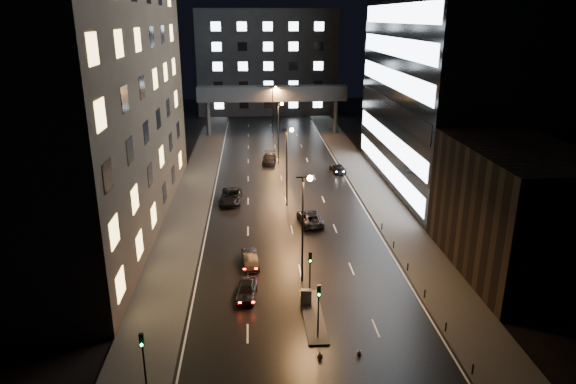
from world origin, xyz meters
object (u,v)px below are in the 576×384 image
car_toward_a (310,218)px  car_toward_b (338,168)px  car_away_b (250,259)px  utility_cabinet (306,297)px  car_away_d (269,159)px  car_away_c (231,196)px  car_away_a (247,290)px

car_toward_a → car_toward_b: car_toward_a is taller
car_away_b → car_toward_b: car_away_b is taller
car_away_b → utility_cabinet: bearing=-65.3°
car_away_d → car_toward_a: bearing=-76.6°
car_away_c → car_toward_b: size_ratio=1.35×
car_away_b → car_toward_a: car_toward_a is taller
car_away_c → car_toward_a: (9.50, -8.13, -0.08)m
car_away_d → utility_cabinet: size_ratio=3.95×
car_away_c → car_away_d: bearing=75.8°
car_toward_a → car_away_d: bearing=-87.9°
car_away_c → car_toward_a: bearing=-37.7°
car_toward_b → car_away_c: bearing=30.6°
car_away_c → utility_cabinet: car_away_c is taller
car_away_d → car_away_a: bearing=-89.4°
car_away_c → car_toward_a: size_ratio=1.11×
car_away_a → car_away_b: car_away_a is taller
car_away_c → car_toward_b: car_away_c is taller
utility_cabinet → car_toward_a: bearing=87.0°
car_away_a → car_toward_a: bearing=71.4°
car_away_a → car_away_b: size_ratio=1.00×
car_away_d → car_toward_b: 12.13m
car_away_a → car_away_d: (3.58, 42.95, 0.08)m
car_away_d → car_toward_b: car_away_d is taller
car_away_a → car_toward_a: 17.75m
car_away_d → car_toward_a: size_ratio=1.00×
car_toward_a → utility_cabinet: bearing=76.6°
car_away_c → utility_cabinet: bearing=-71.8°
car_away_d → car_toward_a: 27.04m
car_away_a → car_away_c: car_away_c is taller
car_away_b → car_toward_b: (13.75, 30.92, -0.03)m
car_away_d → car_toward_b: (10.50, -6.06, -0.14)m
car_toward_b → utility_cabinet: utility_cabinet is taller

